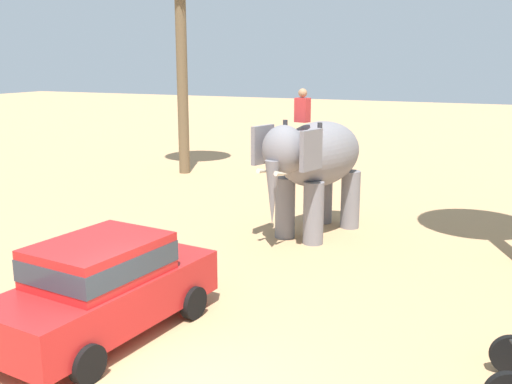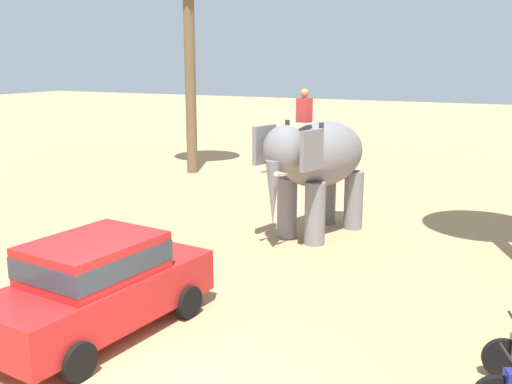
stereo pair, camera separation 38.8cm
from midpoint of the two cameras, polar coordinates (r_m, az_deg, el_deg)
name	(u,v)px [view 1 (the left image)]	position (r m, az deg, el deg)	size (l,w,h in m)	color
car_sedan_foreground	(104,284)	(10.28, -15.53, -8.60)	(2.21, 4.26, 1.70)	red
elephant_with_mahout	(315,161)	(15.43, 4.97, 3.01)	(2.38, 4.02, 3.88)	slate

